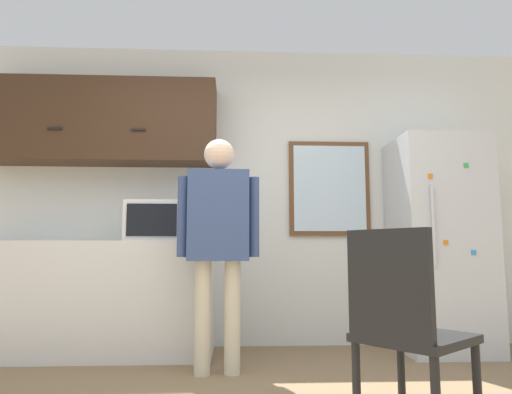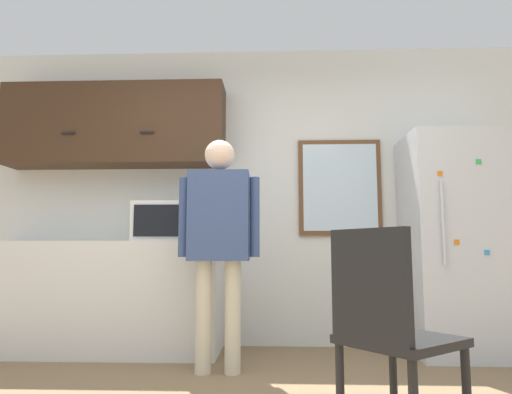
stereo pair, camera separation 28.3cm
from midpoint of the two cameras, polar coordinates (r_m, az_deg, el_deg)
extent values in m
cube|color=silver|center=(4.17, -3.65, 0.46)|extent=(6.00, 0.06, 2.70)
cube|color=silver|center=(4.01, -21.94, -11.64)|extent=(1.96, 0.64, 0.90)
cube|color=#3D2819|center=(4.29, -20.38, 8.76)|extent=(1.96, 0.34, 0.73)
cube|color=black|center=(4.21, -25.68, 7.76)|extent=(0.12, 0.01, 0.01)
cube|color=black|center=(4.00, -16.51, 8.12)|extent=(0.12, 0.01, 0.01)
cube|color=white|center=(3.78, -13.80, -2.99)|extent=(0.54, 0.36, 0.32)
cube|color=black|center=(3.61, -15.12, -2.77)|extent=(0.38, 0.01, 0.25)
cube|color=#B2B2B2|center=(3.56, -10.75, -2.83)|extent=(0.08, 0.01, 0.26)
cylinder|color=beige|center=(3.23, -9.28, -14.61)|extent=(0.11, 0.11, 0.76)
cylinder|color=beige|center=(3.22, -5.58, -14.69)|extent=(0.11, 0.11, 0.76)
cube|color=#384C7A|center=(3.20, -7.24, -2.31)|extent=(0.42, 0.23, 0.63)
sphere|color=beige|center=(3.27, -7.12, 5.34)|extent=(0.21, 0.21, 0.21)
cylinder|color=#384C7A|center=(3.23, -11.68, -2.38)|extent=(0.07, 0.07, 0.56)
cylinder|color=#384C7A|center=(3.20, -2.75, -2.48)|extent=(0.07, 0.07, 0.56)
cube|color=silver|center=(4.09, 20.14, -5.47)|extent=(0.71, 0.64, 1.78)
cylinder|color=silver|center=(3.71, 19.30, -3.19)|extent=(0.02, 0.02, 0.62)
cube|color=#338CDB|center=(3.85, 23.70, -6.36)|extent=(0.04, 0.01, 0.04)
cube|color=orange|center=(3.76, 20.69, -5.34)|extent=(0.04, 0.01, 0.04)
cube|color=orange|center=(3.76, 18.98, 2.49)|extent=(0.04, 0.01, 0.04)
cube|color=green|center=(3.90, 22.93, 3.68)|extent=(0.04, 0.01, 0.04)
cube|color=black|center=(2.34, 15.83, -16.61)|extent=(0.64, 0.64, 0.04)
cylinder|color=black|center=(2.45, 22.81, -21.02)|extent=(0.04, 0.04, 0.39)
cylinder|color=black|center=(2.65, 14.62, -20.24)|extent=(0.04, 0.04, 0.39)
cylinder|color=black|center=(2.34, 8.83, -22.18)|extent=(0.04, 0.04, 0.39)
cube|color=black|center=(2.14, 12.56, -10.48)|extent=(0.29, 0.35, 0.49)
cube|color=brown|center=(4.20, 7.25, 1.09)|extent=(0.74, 0.04, 0.86)
cube|color=silver|center=(4.18, 7.30, 1.13)|extent=(0.66, 0.01, 0.78)
camera|label=1|loc=(0.14, -92.55, 0.31)|focal=32.00mm
camera|label=2|loc=(0.14, 87.45, -0.31)|focal=32.00mm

